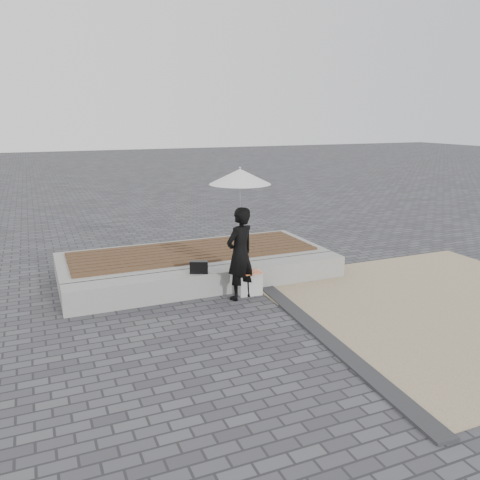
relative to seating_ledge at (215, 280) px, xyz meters
name	(u,v)px	position (x,y,z in m)	size (l,w,h in m)	color
ground	(254,327)	(0.00, -1.60, -0.20)	(80.00, 80.00, 0.00)	#4D4D52
terrazzo_zone	(449,305)	(3.20, -2.10, -0.19)	(5.00, 5.00, 0.02)	tan
edging_band	(317,330)	(0.75, -2.10, -0.18)	(0.25, 5.20, 0.04)	#303033
seating_ledge	(215,280)	(0.00, 0.00, 0.00)	(5.00, 0.45, 0.40)	#999A95
timber_platform	(194,262)	(0.00, 1.20, 0.00)	(5.00, 2.00, 0.40)	gray
timber_decking	(193,251)	(0.00, 1.20, 0.22)	(4.60, 1.60, 0.04)	brown
woman	(240,254)	(0.27, -0.47, 0.57)	(0.56, 0.37, 1.54)	black
parasol	(240,177)	(0.27, -0.47, 1.83)	(0.98, 0.98, 1.25)	#B5B4BA
handbag	(199,267)	(-0.32, -0.11, 0.31)	(0.30, 0.11, 0.21)	black
canvas_tote	(250,283)	(0.49, -0.40, 0.01)	(0.39, 0.16, 0.41)	silver
magazine	(252,272)	(0.49, -0.45, 0.22)	(0.34, 0.25, 0.01)	#F2284C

